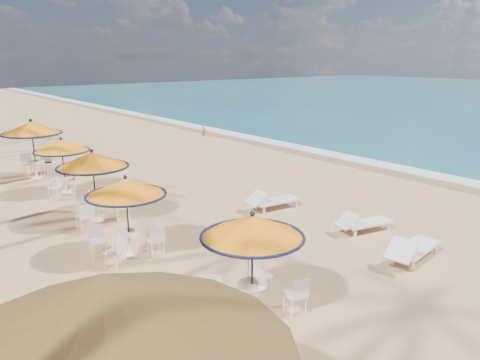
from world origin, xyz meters
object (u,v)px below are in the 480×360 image
(lounger_near, at_px, (412,249))
(lounger_mid, at_px, (363,222))
(station_0, at_px, (253,239))
(station_1, at_px, (125,197))
(station_2, at_px, (93,169))
(station_4, at_px, (33,135))
(lounger_far, at_px, (271,200))
(palapa, at_px, (106,318))
(station_3, at_px, (61,152))

(lounger_near, bearing_deg, lounger_mid, 62.11)
(station_0, height_order, station_1, station_0)
(lounger_near, bearing_deg, station_2, 113.94)
(station_4, bearing_deg, lounger_far, -62.46)
(lounger_near, height_order, palapa, palapa)
(station_1, distance_m, palapa, 7.70)
(station_3, distance_m, station_4, 3.17)
(station_4, relative_size, palapa, 0.65)
(station_1, height_order, station_2, station_2)
(station_4, distance_m, lounger_far, 11.16)
(station_1, relative_size, lounger_mid, 1.14)
(station_1, bearing_deg, station_3, 84.43)
(lounger_near, bearing_deg, station_0, 163.26)
(lounger_mid, bearing_deg, lounger_far, 114.54)
(station_2, relative_size, station_4, 0.91)
(station_4, bearing_deg, station_1, -93.06)
(station_3, bearing_deg, station_2, -94.18)
(station_2, xyz_separation_m, lounger_far, (5.25, -2.70, -1.41))
(lounger_far, xyz_separation_m, palapa, (-9.03, -7.34, 2.28))
(station_0, height_order, station_3, station_0)
(station_0, bearing_deg, station_2, 92.73)
(station_2, bearing_deg, station_1, -97.27)
(station_4, bearing_deg, station_0, -89.16)
(station_3, height_order, palapa, palapa)
(lounger_near, height_order, lounger_far, lounger_near)
(lounger_near, height_order, lounger_mid, lounger_near)
(lounger_mid, relative_size, palapa, 0.48)
(station_4, bearing_deg, lounger_mid, -66.17)
(station_1, bearing_deg, station_2, 82.73)
(station_1, xyz_separation_m, station_3, (0.69, 7.13, -0.01))
(station_3, bearing_deg, station_4, 92.64)
(station_4, bearing_deg, palapa, -102.89)
(lounger_near, xyz_separation_m, palapa, (-8.98, -1.85, 2.26))
(station_1, bearing_deg, palapa, -116.21)
(lounger_mid, distance_m, lounger_far, 3.43)
(station_1, height_order, station_3, station_1)
(station_4, height_order, lounger_mid, station_4)
(station_0, height_order, station_4, station_4)
(station_1, distance_m, lounger_far, 5.82)
(lounger_mid, distance_m, palapa, 10.76)
(station_3, height_order, station_4, station_4)
(station_4, xyz_separation_m, lounger_mid, (5.81, -13.15, -1.61))
(lounger_near, bearing_deg, station_3, 103.57)
(lounger_near, relative_size, lounger_far, 1.07)
(station_2, distance_m, lounger_near, 9.80)
(station_2, bearing_deg, lounger_far, -27.19)
(station_4, relative_size, lounger_mid, 1.35)
(station_1, height_order, station_4, station_4)
(station_1, height_order, lounger_far, station_1)
(station_3, distance_m, lounger_mid, 11.56)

